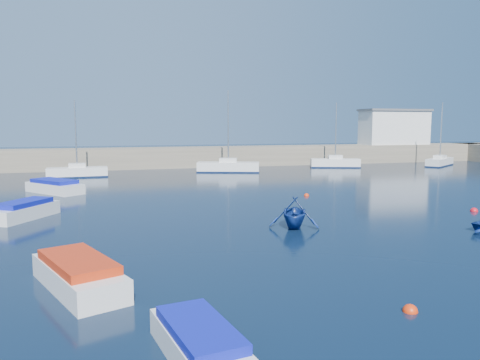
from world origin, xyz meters
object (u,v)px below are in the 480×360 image
object	(u,v)px
motorboat_0	(78,274)
motorboat_3	(200,343)
sailboat_7	(335,163)
dinghy_left	(294,212)
harbor_office	(394,128)
sailboat_5	(77,172)
sailboat_6	(228,167)
motorboat_1	(24,210)
motorboat_2	(55,186)
sailboat_8	(440,162)

from	to	relation	value
motorboat_0	motorboat_3	xyz separation A→B (m)	(3.07, -6.08, -0.09)
sailboat_7	dinghy_left	world-z (taller)	sailboat_7
sailboat_7	motorboat_3	world-z (taller)	sailboat_7
harbor_office	motorboat_3	world-z (taller)	harbor_office
sailboat_5	dinghy_left	size ratio (longest dim) A/B	2.55
dinghy_left	sailboat_7	bearing A→B (deg)	83.48
sailboat_6	sailboat_7	xyz separation A→B (m)	(15.03, 1.81, -0.02)
motorboat_1	motorboat_2	world-z (taller)	motorboat_2
dinghy_left	sailboat_8	bearing A→B (deg)	65.88
sailboat_5	motorboat_0	xyz separation A→B (m)	(1.82, -36.13, -0.06)
sailboat_7	sailboat_8	size ratio (longest dim) A/B	0.98
sailboat_8	harbor_office	bearing A→B (deg)	-22.97
sailboat_5	sailboat_7	xyz separation A→B (m)	(31.99, 2.53, 0.05)
sailboat_6	motorboat_2	xyz separation A→B (m)	(-18.20, -12.21, -0.13)
sailboat_6	sailboat_7	world-z (taller)	sailboat_6
sailboat_5	motorboat_3	xyz separation A→B (m)	(4.89, -42.20, -0.16)
sailboat_5	dinghy_left	xyz separation A→B (m)	(12.84, -29.20, 0.25)
sailboat_8	motorboat_0	xyz separation A→B (m)	(-45.02, -36.78, -0.05)
sailboat_5	motorboat_3	world-z (taller)	sailboat_5
sailboat_8	dinghy_left	distance (m)	45.25
sailboat_8	motorboat_2	size ratio (longest dim) A/B	1.56
sailboat_7	dinghy_left	size ratio (longest dim) A/B	2.62
motorboat_2	motorboat_3	bearing A→B (deg)	-117.74
sailboat_7	motorboat_2	size ratio (longest dim) A/B	1.53
sailboat_6	motorboat_2	world-z (taller)	sailboat_6
dinghy_left	motorboat_1	bearing A→B (deg)	179.94
harbor_office	motorboat_0	size ratio (longest dim) A/B	1.86
harbor_office	dinghy_left	xyz separation A→B (m)	(-32.29, -38.13, -4.25)
harbor_office	dinghy_left	size ratio (longest dim) A/B	3.11
sailboat_8	motorboat_3	size ratio (longest dim) A/B	2.04
motorboat_1	dinghy_left	xyz separation A→B (m)	(14.77, -6.78, 0.32)
motorboat_0	motorboat_1	size ratio (longest dim) A/B	1.14
sailboat_7	motorboat_2	distance (m)	36.06
sailboat_5	motorboat_2	size ratio (longest dim) A/B	1.49
sailboat_6	sailboat_7	bearing A→B (deg)	-63.82
sailboat_5	sailboat_6	xyz separation A→B (m)	(16.97, 0.72, 0.06)
sailboat_5	motorboat_1	bearing A→B (deg)	172.57
motorboat_1	motorboat_3	distance (m)	20.92
sailboat_5	sailboat_8	distance (m)	46.84
motorboat_2	motorboat_3	distance (m)	31.32
harbor_office	motorboat_3	bearing A→B (deg)	-128.20
harbor_office	sailboat_8	bearing A→B (deg)	-78.33
sailboat_8	motorboat_2	xyz separation A→B (m)	(-48.07, -12.14, -0.05)
harbor_office	sailboat_6	distance (m)	29.66
motorboat_2	dinghy_left	bearing A→B (deg)	-90.55
sailboat_8	dinghy_left	world-z (taller)	sailboat_8
harbor_office	sailboat_8	world-z (taller)	sailboat_8
sailboat_6	sailboat_8	xyz separation A→B (m)	(29.87, -0.07, -0.08)
motorboat_0	sailboat_8	bearing A→B (deg)	18.01
motorboat_0	motorboat_3	world-z (taller)	motorboat_0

